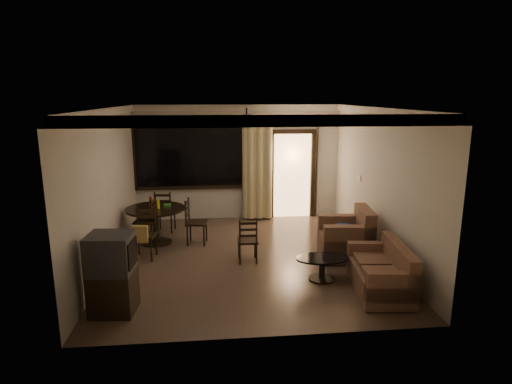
{
  "coord_description": "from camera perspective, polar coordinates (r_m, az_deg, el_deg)",
  "views": [
    {
      "loc": [
        -0.6,
        -7.63,
        3.02
      ],
      "look_at": [
        0.19,
        0.2,
        1.23
      ],
      "focal_mm": 30.0,
      "sensor_mm": 36.0,
      "label": 1
    }
  ],
  "objects": [
    {
      "name": "dining_chair_north",
      "position": [
        9.88,
        -11.98,
        -3.58
      ],
      "size": [
        0.47,
        0.47,
        0.95
      ],
      "rotation": [
        0.0,
        0.0,
        3.01
      ],
      "color": "black",
      "rests_on": "ground"
    },
    {
      "name": "ground",
      "position": [
        8.23,
        -1.17,
        -8.73
      ],
      "size": [
        5.5,
        5.5,
        0.0
      ],
      "primitive_type": "plane",
      "color": "#7F6651",
      "rests_on": "ground"
    },
    {
      "name": "sofa",
      "position": [
        7.08,
        16.59,
        -10.35
      ],
      "size": [
        0.89,
        1.48,
        0.75
      ],
      "rotation": [
        0.0,
        0.0,
        -0.11
      ],
      "color": "#4F3424",
      "rests_on": "ground"
    },
    {
      "name": "coffee_table",
      "position": [
        7.3,
        8.82,
        -9.57
      ],
      "size": [
        0.89,
        0.54,
        0.39
      ],
      "rotation": [
        0.0,
        0.0,
        0.43
      ],
      "color": "black",
      "rests_on": "ground"
    },
    {
      "name": "tv_cabinet",
      "position": [
        6.41,
        -18.62,
        -10.28
      ],
      "size": [
        0.65,
        0.59,
        1.16
      ],
      "rotation": [
        0.0,
        0.0,
        -0.09
      ],
      "color": "black",
      "rests_on": "ground"
    },
    {
      "name": "side_chair",
      "position": [
        7.96,
        -1.13,
        -7.55
      ],
      "size": [
        0.38,
        0.38,
        0.85
      ],
      "rotation": [
        0.0,
        0.0,
        3.14
      ],
      "color": "black",
      "rests_on": "ground"
    },
    {
      "name": "armchair",
      "position": [
        8.31,
        12.2,
        -5.99
      ],
      "size": [
        1.03,
        1.03,
        0.93
      ],
      "rotation": [
        0.0,
        0.0,
        -0.11
      ],
      "color": "#4F3424",
      "rests_on": "ground"
    },
    {
      "name": "dining_table",
      "position": [
        9.06,
        -13.23,
        -3.05
      ],
      "size": [
        1.21,
        1.21,
        0.98
      ],
      "rotation": [
        0.0,
        0.0,
        -0.13
      ],
      "color": "black",
      "rests_on": "ground"
    },
    {
      "name": "dining_chair_west",
      "position": [
        9.29,
        -14.43,
        -4.76
      ],
      "size": [
        0.47,
        0.47,
        0.95
      ],
      "rotation": [
        0.0,
        0.0,
        -1.7
      ],
      "color": "black",
      "rests_on": "ground"
    },
    {
      "name": "dining_chair_east",
      "position": [
        8.97,
        -7.96,
        -5.09
      ],
      "size": [
        0.47,
        0.47,
        0.95
      ],
      "rotation": [
        0.0,
        0.0,
        1.44
      ],
      "color": "black",
      "rests_on": "ground"
    },
    {
      "name": "room_shell",
      "position": [
        9.56,
        1.48,
        5.64
      ],
      "size": [
        5.5,
        6.7,
        5.5
      ],
      "color": "beige",
      "rests_on": "ground"
    },
    {
      "name": "dining_chair_south",
      "position": [
        8.36,
        -14.65,
        -6.58
      ],
      "size": [
        0.47,
        0.52,
        0.95
      ],
      "rotation": [
        0.0,
        0.0,
        -0.13
      ],
      "color": "black",
      "rests_on": "ground"
    }
  ]
}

